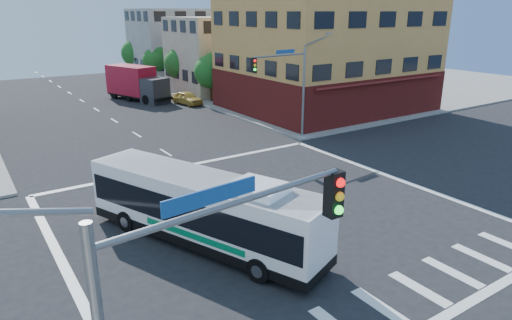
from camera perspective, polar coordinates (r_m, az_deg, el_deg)
ground at (r=22.68m, az=1.83°, el=-7.15°), size 120.00×120.00×0.00m
sidewalk_ne at (r=70.47m, az=8.64°, el=10.10°), size 50.00×50.00×0.15m
corner_building_ne at (r=47.64m, az=8.80°, el=13.36°), size 18.10×15.44×14.00m
building_east_near at (r=58.56m, az=-4.03°, el=13.02°), size 12.06×10.06×9.00m
building_east_far at (r=70.97m, az=-9.85°, el=14.10°), size 12.06×10.06×10.00m
signal_mast_ne at (r=34.77m, az=3.99°, el=10.32°), size 7.91×1.13×8.07m
signal_mast_sw at (r=8.17m, az=-6.89°, el=-17.19°), size 7.91×1.01×8.07m
street_tree_a at (r=50.93m, az=-5.59°, el=11.18°), size 3.60×3.60×5.53m
street_tree_b at (r=58.05m, az=-9.44°, el=12.03°), size 3.80×3.80×5.79m
street_tree_c at (r=65.41m, az=-12.42°, el=12.27°), size 3.40×3.40×5.29m
street_tree_d at (r=72.85m, az=-14.84°, el=12.99°), size 4.00×4.00×6.03m
transit_bus at (r=19.71m, az=-6.63°, el=-6.01°), size 6.55×11.58×3.40m
box_truck at (r=53.82m, az=-14.65°, el=9.18°), size 5.03×8.80×3.81m
parked_car at (r=50.49m, az=-8.60°, el=7.68°), size 2.32×4.31×1.39m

